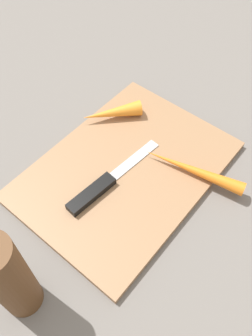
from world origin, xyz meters
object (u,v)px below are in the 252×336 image
object	(u,v)px
knife	(98,189)
carrot_long	(193,170)
cutting_board	(126,170)
carrot_short	(112,113)
pepper_grinder	(9,279)

from	to	relation	value
knife	carrot_long	size ratio (longest dim) A/B	1.15
cutting_board	carrot_short	bearing A→B (deg)	52.13
carrot_short	pepper_grinder	size ratio (longest dim) A/B	0.67
knife	carrot_short	distance (m)	0.16
carrot_short	pepper_grinder	world-z (taller)	pepper_grinder
cutting_board	knife	world-z (taller)	knife
cutting_board	pepper_grinder	size ratio (longest dim) A/B	2.19
knife	pepper_grinder	bearing A→B (deg)	-164.44
cutting_board	knife	size ratio (longest dim) A/B	1.79
knife	carrot_long	xyz separation A→B (m)	(0.13, -0.10, 0.01)
cutting_board	carrot_long	distance (m)	0.11
carrot_short	cutting_board	bearing A→B (deg)	88.52
cutting_board	carrot_short	world-z (taller)	carrot_short
cutting_board	carrot_short	xyz separation A→B (m)	(0.07, 0.09, 0.02)
cutting_board	carrot_long	size ratio (longest dim) A/B	2.06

